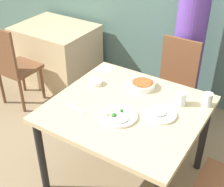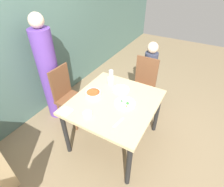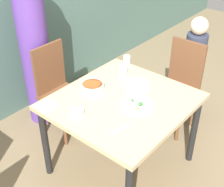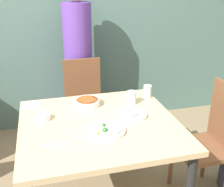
% 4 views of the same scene
% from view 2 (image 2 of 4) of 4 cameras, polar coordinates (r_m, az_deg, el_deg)
% --- Properties ---
extents(ground_plane, '(10.00, 10.00, 0.00)m').
position_cam_2_polar(ground_plane, '(2.81, 0.70, -14.68)').
color(ground_plane, '#847051').
extents(wall_back, '(10.00, 0.06, 2.70)m').
position_cam_2_polar(wall_back, '(2.95, -27.27, 16.26)').
color(wall_back, '#4C6B60').
rests_on(wall_back, ground_plane).
extents(dining_table, '(1.12, 1.05, 0.77)m').
position_cam_2_polar(dining_table, '(2.32, 0.82, -4.18)').
color(dining_table, tan).
rests_on(dining_table, ground_plane).
extents(chair_adult_spot, '(0.40, 0.40, 0.98)m').
position_cam_2_polar(chair_adult_spot, '(2.86, -14.26, -0.40)').
color(chair_adult_spot, brown).
rests_on(chair_adult_spot, ground_plane).
extents(chair_child_spot, '(0.40, 0.40, 0.98)m').
position_cam_2_polar(chair_child_spot, '(3.06, 10.04, 2.94)').
color(chair_child_spot, brown).
rests_on(chair_child_spot, ground_plane).
extents(person_adult, '(0.30, 0.30, 1.71)m').
position_cam_2_polar(person_adult, '(2.92, -19.73, 5.92)').
color(person_adult, '#5B3893').
rests_on(person_adult, ground_plane).
extents(person_child, '(0.22, 0.22, 1.18)m').
position_cam_2_polar(person_child, '(3.26, 11.92, 5.92)').
color(person_child, '#33384C').
rests_on(person_child, ground_plane).
extents(bowl_curry, '(0.21, 0.21, 0.05)m').
position_cam_2_polar(bowl_curry, '(2.36, -6.15, 0.06)').
color(bowl_curry, white).
rests_on(bowl_curry, dining_table).
extents(plate_rice_adult, '(0.27, 0.27, 0.06)m').
position_cam_2_polar(plate_rice_adult, '(2.21, 4.41, -3.13)').
color(plate_rice_adult, white).
rests_on(plate_rice_adult, dining_table).
extents(plate_rice_child, '(0.23, 0.23, 0.04)m').
position_cam_2_polar(plate_rice_child, '(2.44, 3.01, 1.39)').
color(plate_rice_child, white).
rests_on(plate_rice_child, dining_table).
extents(bowl_rice_small, '(0.11, 0.11, 0.04)m').
position_cam_2_polar(bowl_rice_small, '(2.07, -8.01, -6.61)').
color(bowl_rice_small, white).
rests_on(bowl_rice_small, dining_table).
extents(glass_water_tall, '(0.08, 0.08, 0.11)m').
position_cam_2_polar(glass_water_tall, '(2.56, -0.46, 4.30)').
color(glass_water_tall, silver).
rests_on(glass_water_tall, dining_table).
extents(glass_water_short, '(0.07, 0.07, 0.11)m').
position_cam_2_polar(glass_water_short, '(2.72, -0.30, 6.53)').
color(glass_water_short, silver).
rests_on(glass_water_short, dining_table).
extents(napkin_folded, '(0.14, 0.14, 0.01)m').
position_cam_2_polar(napkin_folded, '(2.18, -15.02, -5.57)').
color(napkin_folded, white).
rests_on(napkin_folded, dining_table).
extents(fork_steel, '(0.18, 0.05, 0.01)m').
position_cam_2_polar(fork_steel, '(1.97, 2.13, -9.44)').
color(fork_steel, silver).
rests_on(fork_steel, dining_table).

